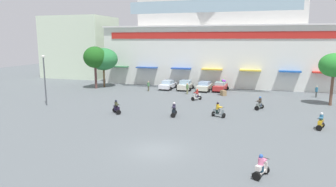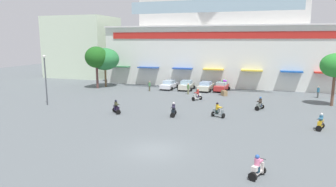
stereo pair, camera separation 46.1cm
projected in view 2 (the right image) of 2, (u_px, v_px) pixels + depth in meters
The scene contains 22 objects.
ground_plane at pixel (193, 111), 34.18m from camera, with size 128.00×128.00×0.00m, color #565E61.
colonial_building at pixel (222, 31), 55.24m from camera, with size 40.37×19.73×21.59m.
flank_building_left at pixel (83, 47), 65.31m from camera, with size 13.52×10.62×12.80m.
plaza_tree_0 at pixel (105, 59), 50.55m from camera, with size 4.84×4.90×6.63m.
plaza_tree_1 at pixel (335, 66), 35.76m from camera, with size 3.48×3.01×6.43m.
plaza_tree_2 at pixel (96, 57), 49.06m from camera, with size 3.70×3.79×6.92m.
parked_car_0 at pixel (169, 85), 49.14m from camera, with size 2.48×4.55×1.44m.
parked_car_1 at pixel (187, 85), 48.08m from camera, with size 2.47×3.89×1.55m.
parked_car_2 at pixel (206, 86), 47.29m from camera, with size 2.59×4.45×1.47m.
parked_car_3 at pixel (222, 86), 46.93m from camera, with size 2.48×4.16×1.47m.
scooter_rider_0 at pixel (218, 111), 31.18m from camera, with size 1.47×0.99×1.58m.
scooter_rider_1 at pixel (257, 168), 17.49m from camera, with size 1.03×1.43×1.47m.
scooter_rider_2 at pixel (197, 96), 39.89m from camera, with size 1.27×1.46×1.53m.
scooter_rider_3 at pixel (116, 108), 32.90m from camera, with size 1.37×1.36×1.50m.
scooter_rider_4 at pixel (260, 105), 34.53m from camera, with size 1.08×1.50×1.53m.
scooter_rider_5 at pixel (321, 123), 26.83m from camera, with size 0.97×1.48×1.55m.
scooter_rider_6 at pixel (174, 111), 31.66m from camera, with size 0.74×1.53×1.49m.
pedestrian_0 at pixel (318, 91), 41.54m from camera, with size 0.41×0.41×1.63m.
pedestrian_1 at pixel (150, 85), 46.97m from camera, with size 0.50×0.50×1.59m.
pedestrian_2 at pixel (188, 88), 44.25m from camera, with size 0.50×0.50×1.64m.
streetlamp_near at pixel (45, 76), 36.50m from camera, with size 0.40×0.40×6.17m.
balloon_vendor_cart at pixel (224, 90), 43.09m from camera, with size 1.01×1.08×2.47m.
Camera 2 is at (7.16, -19.62, 8.03)m, focal length 31.94 mm.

